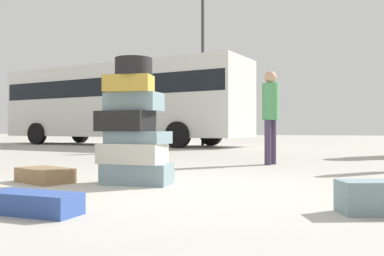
% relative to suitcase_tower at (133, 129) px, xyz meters
% --- Properties ---
extents(ground_plane, '(80.00, 80.00, 0.00)m').
position_rel_suitcase_tower_xyz_m(ground_plane, '(0.51, -0.21, -0.65)').
color(ground_plane, '#ADA89E').
extents(suitcase_tower, '(0.91, 0.51, 1.48)m').
position_rel_suitcase_tower_xyz_m(suitcase_tower, '(0.00, 0.00, 0.00)').
color(suitcase_tower, gray).
rests_on(suitcase_tower, ground).
extents(suitcase_navy_right_side, '(0.75, 0.30, 0.17)m').
position_rel_suitcase_tower_xyz_m(suitcase_navy_right_side, '(0.12, -1.80, -0.56)').
color(suitcase_navy_right_side, '#334F99').
rests_on(suitcase_navy_right_side, ground).
extents(suitcase_slate_left_side, '(0.68, 0.50, 0.25)m').
position_rel_suitcase_tower_xyz_m(suitcase_slate_left_side, '(2.61, -0.86, -0.52)').
color(suitcase_slate_left_side, gray).
rests_on(suitcase_slate_left_side, ground).
extents(suitcase_brown_upright_blue, '(0.82, 0.64, 0.18)m').
position_rel_suitcase_tower_xyz_m(suitcase_brown_upright_blue, '(-1.09, -0.23, -0.56)').
color(suitcase_brown_upright_blue, olive).
rests_on(suitcase_brown_upright_blue, ground).
extents(person_bearded_onlooker, '(0.30, 0.33, 1.70)m').
position_rel_suitcase_tower_xyz_m(person_bearded_onlooker, '(1.05, 3.27, 0.37)').
color(person_bearded_onlooker, '#3F334C').
rests_on(person_bearded_onlooker, ground).
extents(person_passerby_in_red, '(0.30, 0.34, 1.73)m').
position_rel_suitcase_tower_xyz_m(person_passerby_in_red, '(-2.68, 5.97, 0.38)').
color(person_passerby_in_red, '#3F334C').
rests_on(person_passerby_in_red, ground).
extents(parked_bus, '(10.88, 4.11, 3.15)m').
position_rel_suitcase_tower_xyz_m(parked_bus, '(-6.22, 10.47, 1.19)').
color(parked_bus, silver).
rests_on(parked_bus, ground).
extents(lamp_post, '(0.36, 0.36, 6.65)m').
position_rel_suitcase_tower_xyz_m(lamp_post, '(-3.01, 11.28, 3.64)').
color(lamp_post, '#333338').
rests_on(lamp_post, ground).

